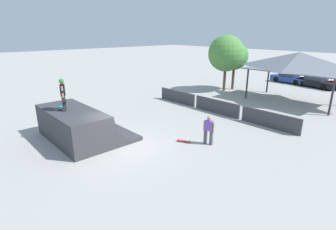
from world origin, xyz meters
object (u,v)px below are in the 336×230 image
(skateboard_on_deck, at_px, (60,108))
(tree_far_back, at_px, (226,53))
(skater_on_deck, at_px, (63,92))
(parked_car_black, at_px, (316,82))
(skateboard_on_ground, at_px, (184,141))
(bystander_walking, at_px, (209,129))
(parked_car_blue, at_px, (289,78))
(tree_beside_pavilion, at_px, (235,56))

(skateboard_on_deck, distance_m, tree_far_back, 17.79)
(skater_on_deck, relative_size, parked_car_black, 0.39)
(skateboard_on_deck, relative_size, tree_far_back, 0.14)
(skater_on_deck, height_order, skateboard_on_ground, skater_on_deck)
(bystander_walking, relative_size, tree_far_back, 0.29)
(skateboard_on_ground, relative_size, tree_far_back, 0.14)
(skateboard_on_ground, height_order, parked_car_blue, parked_car_blue)
(parked_car_blue, xyz_separation_m, parked_car_black, (3.20, -0.46, 0.00))
(skateboard_on_ground, bearing_deg, parked_car_black, 67.10)
(tree_beside_pavilion, bearing_deg, bystander_walking, -60.44)
(bystander_walking, xyz_separation_m, parked_car_black, (-1.85, 21.14, -0.30))
(tree_far_back, bearing_deg, skateboard_on_deck, -85.36)
(tree_beside_pavilion, bearing_deg, parked_car_black, 53.55)
(skater_on_deck, height_order, skateboard_on_deck, skater_on_deck)
(tree_far_back, relative_size, parked_car_black, 1.25)
(skater_on_deck, distance_m, parked_car_blue, 27.26)
(skateboard_on_ground, xyz_separation_m, tree_beside_pavilion, (-6.51, 14.20, 3.43))
(skater_on_deck, xyz_separation_m, skateboard_on_deck, (-0.50, -0.06, -0.96))
(tree_beside_pavilion, relative_size, tree_far_back, 0.86)
(parked_car_blue, bearing_deg, bystander_walking, -69.79)
(skater_on_deck, bearing_deg, skateboard_on_deck, -148.54)
(bystander_walking, distance_m, tree_beside_pavilion, 15.59)
(skateboard_on_deck, distance_m, parked_car_black, 27.15)
(tree_far_back, distance_m, parked_car_black, 11.33)
(skateboard_on_deck, bearing_deg, tree_beside_pavilion, 117.45)
(tree_far_back, height_order, parked_car_blue, tree_far_back)
(skateboard_on_ground, height_order, tree_far_back, tree_far_back)
(bystander_walking, distance_m, tree_far_back, 14.58)
(parked_car_black, bearing_deg, skateboard_on_deck, -87.70)
(bystander_walking, bearing_deg, parked_car_black, -98.81)
(skater_on_deck, relative_size, parked_car_blue, 0.40)
(bystander_walking, distance_m, parked_car_black, 21.22)
(skateboard_on_ground, xyz_separation_m, parked_car_blue, (-3.98, 22.43, 0.54))
(skateboard_on_deck, height_order, tree_far_back, tree_far_back)
(parked_car_blue, bearing_deg, skateboard_on_ground, -72.89)
(parked_car_black, bearing_deg, tree_far_back, -111.01)
(parked_car_black, bearing_deg, parked_car_blue, -176.53)
(skateboard_on_deck, relative_size, parked_car_black, 0.17)
(skateboard_on_ground, bearing_deg, skater_on_deck, -159.81)
(tree_beside_pavilion, bearing_deg, skater_on_deck, -84.57)
(bystander_walking, xyz_separation_m, skateboard_on_ground, (-1.07, -0.82, -0.85))
(bystander_walking, height_order, tree_far_back, tree_far_back)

